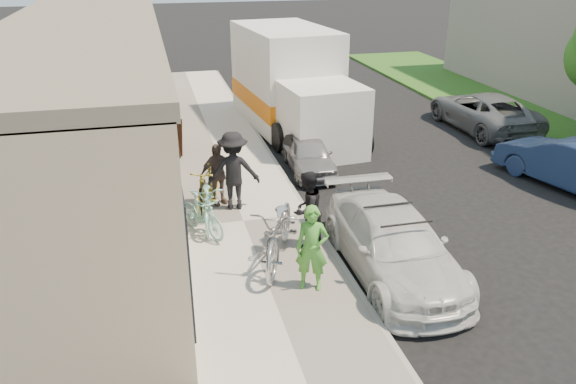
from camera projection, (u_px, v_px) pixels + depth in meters
ground at (376, 286)px, 10.49m from camera, size 120.00×120.00×0.00m
sidewalk at (244, 224)px, 12.69m from camera, size 3.00×34.00×0.15m
curb at (309, 217)px, 13.03m from camera, size 0.12×34.00×0.13m
storefront at (96, 92)px, 15.59m from camera, size 3.60×20.00×4.22m
bike_rack at (203, 197)px, 12.59m from camera, size 0.19×0.58×0.84m
sandwich_board at (169, 139)px, 16.27m from camera, size 0.84×0.85×1.07m
sedan_white at (393, 244)px, 10.69m from camera, size 1.80×4.34×1.29m
sedan_silver at (309, 154)px, 15.69m from camera, size 1.36×2.98×0.99m
moving_truck at (291, 86)px, 18.96m from camera, size 3.22×7.07×3.37m
far_car_blue at (570, 162)px, 14.64m from camera, size 2.41×4.21×1.31m
far_car_gray at (483, 111)px, 19.31m from camera, size 2.18×4.65×1.29m
tandem_bike at (280, 231)px, 10.80m from camera, size 1.73×2.62×1.30m
woman_rider at (312, 248)px, 9.87m from camera, size 0.69×0.58×1.60m
man_standing at (307, 209)px, 11.33m from camera, size 0.99×0.97×1.61m
cruiser_bike_a at (203, 215)px, 11.91m from camera, size 1.08×1.50×0.89m
cruiser_bike_b at (207, 202)px, 12.36m from camera, size 0.91×2.03×1.03m
cruiser_bike_c at (207, 187)px, 13.00m from camera, size 1.17×1.90×1.11m
bystander_a at (233, 171)px, 12.94m from camera, size 1.29×0.86×1.86m
bystander_b at (217, 174)px, 13.24m from camera, size 0.95×0.65×1.50m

